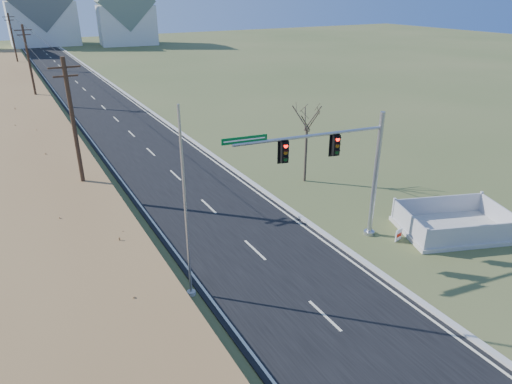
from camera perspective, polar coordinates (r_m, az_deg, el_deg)
name	(u,v)px	position (r m, az deg, el deg)	size (l,w,h in m)	color
ground	(298,291)	(21.22, 5.26, -12.27)	(260.00, 260.00, 0.00)	#445328
road	(87,92)	(65.90, -20.38, 11.64)	(8.00, 180.00, 0.06)	black
curb	(118,89)	(66.65, -16.83, 12.28)	(0.30, 180.00, 0.18)	#B2AFA8
utility_pole_near	(75,130)	(30.18, -21.74, 7.25)	(1.80, 0.26, 9.00)	#422D1E
utility_pole_mid	(30,65)	(59.56, -26.43, 14.07)	(1.80, 0.26, 9.00)	#422D1E
utility_pole_far	(13,41)	(89.35, -28.06, 16.35)	(1.80, 0.26, 9.00)	#422D1E
condo_n	(41,12)	(126.60, -25.31, 19.69)	(15.27, 10.20, 18.54)	white
condo_ne	(126,15)	(121.82, -15.94, 20.51)	(14.12, 10.51, 16.52)	white
traffic_signal_mast	(346,167)	(23.60, 11.24, 3.13)	(8.67, 1.44, 6.95)	#9EA0A5
fence_enclosure	(453,227)	(28.05, 23.45, -4.04)	(6.86, 5.73, 1.33)	#B7B5AD
open_sign	(399,235)	(25.95, 17.40, -5.14)	(0.55, 0.17, 0.68)	white
flagpole	(187,227)	(19.32, -8.66, -4.33)	(0.39, 0.39, 8.62)	#B7B5AD
bare_tree	(308,116)	(31.26, 6.46, 9.41)	(2.21, 2.21, 5.85)	#4C3F33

